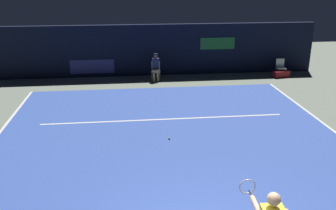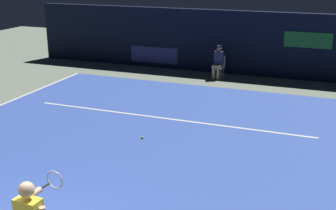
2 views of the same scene
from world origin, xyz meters
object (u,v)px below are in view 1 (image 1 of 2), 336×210
line_judge_on_chair (156,67)px  courtside_chair_near (281,66)px  equipment_bag (281,74)px  tennis_ball (169,138)px

line_judge_on_chair → courtside_chair_near: 6.43m
line_judge_on_chair → equipment_bag: (6.42, -0.17, -0.53)m
courtside_chair_near → tennis_ball: courtside_chair_near is taller
courtside_chair_near → equipment_bag: size_ratio=1.05×
tennis_ball → line_judge_on_chair: bearing=88.7°
courtside_chair_near → tennis_ball: bearing=-132.9°
line_judge_on_chair → equipment_bag: bearing=-1.6°
tennis_ball → equipment_bag: equipment_bag is taller
line_judge_on_chair → tennis_ball: 7.06m
line_judge_on_chair → tennis_ball: line_judge_on_chair is taller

